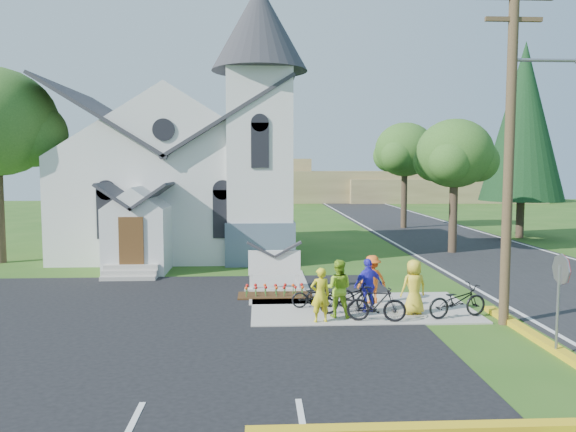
{
  "coord_description": "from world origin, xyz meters",
  "views": [
    {
      "loc": [
        -1.75,
        -17.05,
        4.53
      ],
      "look_at": [
        -0.61,
        5.0,
        2.6
      ],
      "focal_mm": 35.0,
      "sensor_mm": 36.0,
      "label": 1
    }
  ],
  "objects": [
    {
      "name": "bike_2",
      "position": [
        0.95,
        -0.17,
        0.53
      ],
      "size": [
        1.9,
        0.97,
        0.95
      ],
      "primitive_type": "imported",
      "rotation": [
        0.0,
        0.0,
        1.76
      ],
      "color": "black",
      "rests_on": "sidewalk"
    },
    {
      "name": "bike_3",
      "position": [
        1.64,
        -1.2,
        0.57
      ],
      "size": [
        1.78,
        0.77,
        1.03
      ],
      "primitive_type": "imported",
      "rotation": [
        0.0,
        0.0,
        1.4
      ],
      "color": "black",
      "rests_on": "sidewalk"
    },
    {
      "name": "road",
      "position": [
        10.0,
        15.0,
        0.01
      ],
      "size": [
        8.0,
        90.0,
        0.02
      ],
      "primitive_type": "cube",
      "color": "black",
      "rests_on": "ground"
    },
    {
      "name": "utility_pole",
      "position": [
        5.36,
        -1.5,
        5.4
      ],
      "size": [
        3.45,
        0.28,
        10.0
      ],
      "color": "#423221",
      "rests_on": "ground"
    },
    {
      "name": "cyclist_2",
      "position": [
        1.63,
        -0.05,
        0.88
      ],
      "size": [
        1.05,
        0.71,
        1.66
      ],
      "primitive_type": "imported",
      "rotation": [
        0.0,
        0.0,
        3.48
      ],
      "color": "#332BDB",
      "rests_on": "sidewalk"
    },
    {
      "name": "bike_0",
      "position": [
        0.03,
        0.51,
        0.45
      ],
      "size": [
        1.54,
        0.61,
        0.8
      ],
      "primitive_type": "imported",
      "rotation": [
        0.0,
        0.0,
        1.63
      ],
      "color": "black",
      "rests_on": "sidewalk"
    },
    {
      "name": "conifer",
      "position": [
        15.0,
        18.0,
        7.39
      ],
      "size": [
        5.2,
        5.2,
        12.4
      ],
      "color": "#38291F",
      "rests_on": "ground"
    },
    {
      "name": "tree_road_near",
      "position": [
        8.5,
        12.0,
        5.21
      ],
      "size": [
        4.0,
        4.0,
        7.05
      ],
      "color": "#38291F",
      "rests_on": "ground"
    },
    {
      "name": "tree_road_mid",
      "position": [
        9.0,
        24.0,
        5.78
      ],
      "size": [
        4.4,
        4.4,
        7.8
      ],
      "color": "#38291F",
      "rests_on": "ground"
    },
    {
      "name": "bike_1",
      "position": [
        0.52,
        0.51,
        0.52
      ],
      "size": [
        1.61,
        0.77,
        0.93
      ],
      "primitive_type": "imported",
      "rotation": [
        0.0,
        0.0,
        1.35
      ],
      "color": "black",
      "rests_on": "sidewalk"
    },
    {
      "name": "distant_hills",
      "position": [
        3.36,
        56.33,
        2.17
      ],
      "size": [
        61.0,
        10.0,
        5.6
      ],
      "color": "olive",
      "rests_on": "ground"
    },
    {
      "name": "cyclist_3",
      "position": [
        1.97,
        1.03,
        0.84
      ],
      "size": [
        1.15,
        0.86,
        1.59
      ],
      "primitive_type": "imported",
      "rotation": [
        0.0,
        0.0,
        3.43
      ],
      "color": "orange",
      "rests_on": "sidewalk"
    },
    {
      "name": "parking_lot",
      "position": [
        -7.0,
        -2.0,
        0.01
      ],
      "size": [
        20.0,
        16.0,
        0.02
      ],
      "primitive_type": "cube",
      "color": "black",
      "rests_on": "ground"
    },
    {
      "name": "church_sign",
      "position": [
        -1.2,
        3.2,
        1.03
      ],
      "size": [
        2.2,
        0.4,
        1.7
      ],
      "color": "#A09D91",
      "rests_on": "ground"
    },
    {
      "name": "stop_sign",
      "position": [
        5.43,
        -4.2,
        1.78
      ],
      "size": [
        0.11,
        0.76,
        2.48
      ],
      "color": "gray",
      "rests_on": "ground"
    },
    {
      "name": "ground",
      "position": [
        0.0,
        0.0,
        0.0
      ],
      "size": [
        120.0,
        120.0,
        0.0
      ],
      "primitive_type": "plane",
      "color": "#285117",
      "rests_on": "ground"
    },
    {
      "name": "church",
      "position": [
        -5.48,
        12.48,
        5.25
      ],
      "size": [
        12.35,
        12.0,
        13.0
      ],
      "color": "silver",
      "rests_on": "ground"
    },
    {
      "name": "flower_bed",
      "position": [
        -1.2,
        2.3,
        0.04
      ],
      "size": [
        2.6,
        1.1,
        0.07
      ],
      "primitive_type": "cube",
      "color": "#3B2210",
      "rests_on": "ground"
    },
    {
      "name": "sidewalk",
      "position": [
        1.5,
        0.5,
        0.03
      ],
      "size": [
        7.0,
        4.0,
        0.05
      ],
      "primitive_type": "cube",
      "color": "#A09D91",
      "rests_on": "ground"
    },
    {
      "name": "bike_4",
      "position": [
        4.15,
        -0.88,
        0.55
      ],
      "size": [
        2.03,
        1.13,
        1.01
      ],
      "primitive_type": "imported",
      "rotation": [
        0.0,
        0.0,
        1.83
      ],
      "color": "black",
      "rests_on": "sidewalk"
    },
    {
      "name": "cyclist_4",
      "position": [
        2.96,
        -0.42,
        0.89
      ],
      "size": [
        0.92,
        0.71,
        1.68
      ],
      "primitive_type": "imported",
      "rotation": [
        0.0,
        0.0,
        3.37
      ],
      "color": "yellow",
      "rests_on": "sidewalk"
    },
    {
      "name": "cyclist_0",
      "position": [
        0.01,
        -1.15,
        0.85
      ],
      "size": [
        0.64,
        0.48,
        1.59
      ],
      "primitive_type": "imported",
      "rotation": [
        0.0,
        0.0,
        3.33
      ],
      "color": "yellow",
      "rests_on": "sidewalk"
    },
    {
      "name": "cyclist_1",
      "position": [
        0.61,
        -0.62,
        0.92
      ],
      "size": [
        0.99,
        0.86,
        1.73
      ],
      "primitive_type": "imported",
      "rotation": [
        0.0,
        0.0,
        2.86
      ],
      "color": "#8FC224",
      "rests_on": "sidewalk"
    }
  ]
}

